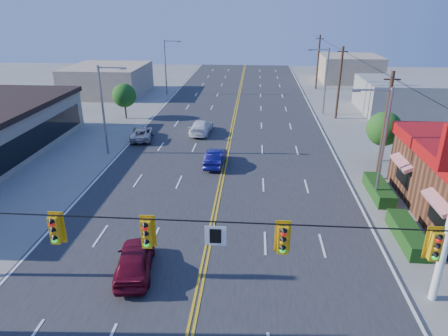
# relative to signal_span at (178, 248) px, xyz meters

# --- Properties ---
(road) EXTENTS (20.00, 120.00, 0.06)m
(road) POSITION_rel_signal_span_xyz_m (0.12, 20.00, -4.86)
(road) COLOR #2D2D30
(road) RESTS_ON ground
(signal_span) EXTENTS (24.32, 0.34, 9.00)m
(signal_span) POSITION_rel_signal_span_xyz_m (0.00, 0.00, 0.00)
(signal_span) COLOR #47301E
(signal_span) RESTS_ON ground
(streetlight_se) EXTENTS (2.55, 0.25, 8.00)m
(streetlight_se) POSITION_rel_signal_span_xyz_m (10.91, 14.00, -0.37)
(streetlight_se) COLOR gray
(streetlight_se) RESTS_ON ground
(streetlight_ne) EXTENTS (2.55, 0.25, 8.00)m
(streetlight_ne) POSITION_rel_signal_span_xyz_m (10.91, 38.00, -0.37)
(streetlight_ne) COLOR gray
(streetlight_ne) RESTS_ON ground
(streetlight_sw) EXTENTS (2.55, 0.25, 8.00)m
(streetlight_sw) POSITION_rel_signal_span_xyz_m (-10.67, 22.00, -0.37)
(streetlight_sw) COLOR gray
(streetlight_sw) RESTS_ON ground
(streetlight_nw) EXTENTS (2.55, 0.25, 8.00)m
(streetlight_nw) POSITION_rel_signal_span_xyz_m (-10.67, 48.00, -0.37)
(streetlight_nw) COLOR gray
(streetlight_nw) RESTS_ON ground
(utility_pole_near) EXTENTS (0.28, 0.28, 8.40)m
(utility_pole_near) POSITION_rel_signal_span_xyz_m (12.32, 18.00, -0.69)
(utility_pole_near) COLOR #47301E
(utility_pole_near) RESTS_ON ground
(utility_pole_mid) EXTENTS (0.28, 0.28, 8.40)m
(utility_pole_mid) POSITION_rel_signal_span_xyz_m (12.32, 36.00, -0.69)
(utility_pole_mid) COLOR #47301E
(utility_pole_mid) RESTS_ON ground
(utility_pole_far) EXTENTS (0.28, 0.28, 8.40)m
(utility_pole_far) POSITION_rel_signal_span_xyz_m (12.32, 54.00, -0.69)
(utility_pole_far) COLOR #47301E
(utility_pole_far) RESTS_ON ground
(tree_kfc_rear) EXTENTS (2.94, 2.94, 4.41)m
(tree_kfc_rear) POSITION_rel_signal_span_xyz_m (13.62, 22.00, -1.95)
(tree_kfc_rear) COLOR #47301E
(tree_kfc_rear) RESTS_ON ground
(tree_west) EXTENTS (2.80, 2.80, 4.20)m
(tree_west) POSITION_rel_signal_span_xyz_m (-12.88, 34.00, -2.09)
(tree_west) COLOR #47301E
(tree_west) RESTS_ON ground
(bld_east_mid) EXTENTS (12.00, 10.00, 4.00)m
(bld_east_mid) POSITION_rel_signal_span_xyz_m (22.12, 40.00, -2.89)
(bld_east_mid) COLOR gray
(bld_east_mid) RESTS_ON ground
(bld_west_far) EXTENTS (11.00, 12.00, 4.20)m
(bld_west_far) POSITION_rel_signal_span_xyz_m (-19.88, 48.00, -2.79)
(bld_west_far) COLOR tan
(bld_west_far) RESTS_ON ground
(bld_east_far) EXTENTS (10.00, 10.00, 4.40)m
(bld_east_far) POSITION_rel_signal_span_xyz_m (19.12, 62.00, -2.69)
(bld_east_far) COLOR tan
(bld_east_far) RESTS_ON ground
(car_magenta) EXTENTS (2.40, 4.58, 1.49)m
(car_magenta) POSITION_rel_signal_span_xyz_m (-3.31, 4.77, -4.14)
(car_magenta) COLOR maroon
(car_magenta) RESTS_ON ground
(car_blue) EXTENTS (1.67, 4.21, 1.36)m
(car_blue) POSITION_rel_signal_span_xyz_m (-0.66, 19.77, -4.20)
(car_blue) COLOR #100F57
(car_blue) RESTS_ON ground
(car_white) EXTENTS (2.27, 4.89, 1.38)m
(car_white) POSITION_rel_signal_span_xyz_m (-3.05, 28.62, -4.19)
(car_white) COLOR white
(car_white) RESTS_ON ground
(car_silver) EXTENTS (2.77, 4.70, 1.23)m
(car_silver) POSITION_rel_signal_span_xyz_m (-8.78, 26.16, -4.27)
(car_silver) COLOR #A2A1A6
(car_silver) RESTS_ON ground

